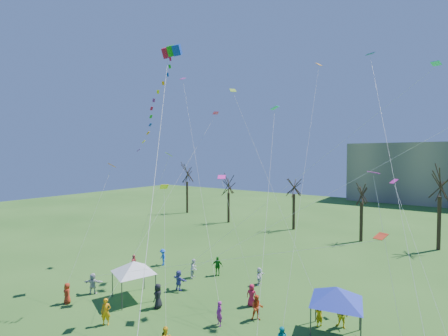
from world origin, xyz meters
The scene contains 6 objects.
bare_tree_row centered at (3.37, 35.52, 6.79)m, with size 69.48×8.79×10.46m.
big_box_kite centered at (-6.60, 6.75, 15.80)m, with size 6.34×7.44×24.35m.
canopy_tent_white centered at (-8.12, 5.39, 2.65)m, with size 3.90×3.90×3.13m.
canopy_tent_blue centered at (7.04, 9.36, 2.81)m, with size 4.32×4.32×3.31m.
festival_crowd centered at (-1.50, 7.49, 0.86)m, with size 26.66×14.75×1.86m.
small_kites_aloft centered at (0.29, 11.65, 13.04)m, with size 29.18×17.95×30.93m.
Camera 1 is at (12.38, -11.04, 11.76)m, focal length 25.00 mm.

